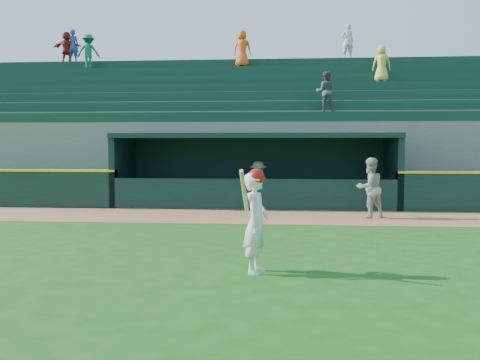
{
  "coord_description": "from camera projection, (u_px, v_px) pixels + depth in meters",
  "views": [
    {
      "loc": [
        1.04,
        -10.47,
        2.15
      ],
      "look_at": [
        0.0,
        1.6,
        1.3
      ],
      "focal_mm": 40.0,
      "sensor_mm": 36.0,
      "label": 1
    }
  ],
  "objects": [
    {
      "name": "ground",
      "position": [
        233.0,
        251.0,
        10.64
      ],
      "size": [
        120.0,
        120.0,
        0.0
      ],
      "primitive_type": "plane",
      "color": "#184C13",
      "rests_on": "ground"
    },
    {
      "name": "warning_track",
      "position": [
        250.0,
        217.0,
        15.51
      ],
      "size": [
        40.0,
        3.0,
        0.01
      ],
      "primitive_type": "cube",
      "color": "#935F3B",
      "rests_on": "ground"
    },
    {
      "name": "dugout_player_front",
      "position": [
        370.0,
        188.0,
        15.19
      ],
      "size": [
        1.05,
        0.97,
        1.72
      ],
      "primitive_type": "imported",
      "rotation": [
        0.0,
        0.0,
        3.63
      ],
      "color": "#979893",
      "rests_on": "ground"
    },
    {
      "name": "dugout_player_inside",
      "position": [
        258.0,
        184.0,
        18.14
      ],
      "size": [
        1.02,
        0.64,
        1.52
      ],
      "primitive_type": "imported",
      "rotation": [
        0.0,
        0.0,
        3.22
      ],
      "color": "#9B9B96",
      "rests_on": "ground"
    },
    {
      "name": "dugout",
      "position": [
        256.0,
        166.0,
        18.51
      ],
      "size": [
        9.4,
        2.8,
        2.46
      ],
      "color": "slate",
      "rests_on": "ground"
    },
    {
      "name": "stands",
      "position": [
        261.0,
        137.0,
        22.98
      ],
      "size": [
        34.5,
        6.25,
        7.53
      ],
      "color": "slate",
      "rests_on": "ground"
    },
    {
      "name": "batter_at_plate",
      "position": [
        256.0,
        220.0,
        8.79
      ],
      "size": [
        0.51,
        0.82,
        1.74
      ],
      "color": "silver",
      "rests_on": "ground"
    }
  ]
}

